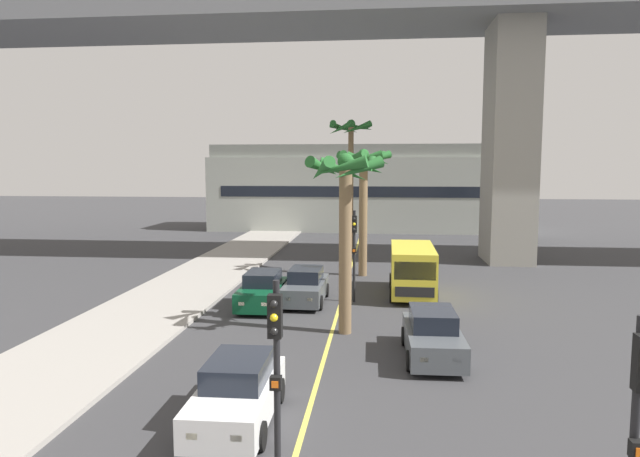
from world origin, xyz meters
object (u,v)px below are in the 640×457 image
object	(u,v)px
car_queue_front	(237,393)
car_queue_second	(433,336)
car_queue_third	(262,291)
palm_tree_far_median	(346,196)
traffic_light_median_far	(354,243)
palm_tree_mid_median	(363,177)
palm_tree_near_median	(351,148)
delivery_van	(412,269)
traffic_light_right_far_corner	(637,425)
traffic_light_median_near	(276,364)
car_queue_fourth	(306,287)

from	to	relation	value
car_queue_front	car_queue_second	xyz separation A→B (m)	(5.11, 5.24, 0.00)
car_queue_front	car_queue_third	distance (m)	11.39
car_queue_third	palm_tree_far_median	size ratio (longest dim) A/B	0.62
traffic_light_median_far	palm_tree_mid_median	distance (m)	7.03
car_queue_third	traffic_light_median_far	bearing A→B (deg)	18.15
car_queue_front	palm_tree_near_median	world-z (taller)	palm_tree_near_median
car_queue_front	palm_tree_far_median	size ratio (longest dim) A/B	0.62
car_queue_second	delivery_van	world-z (taller)	delivery_van
traffic_light_right_far_corner	traffic_light_median_far	distance (m)	18.36
traffic_light_right_far_corner	palm_tree_mid_median	size ratio (longest dim) A/B	0.59
car_queue_front	traffic_light_median_near	bearing A→B (deg)	-64.91
palm_tree_far_median	car_queue_third	bearing A→B (deg)	137.18
car_queue_second	delivery_van	distance (m)	9.01
palm_tree_near_median	delivery_van	bearing A→B (deg)	-74.25
palm_tree_far_median	car_queue_second	bearing A→B (deg)	-39.07
palm_tree_near_median	car_queue_fourth	bearing A→B (deg)	-94.68
car_queue_fourth	traffic_light_right_far_corner	xyz separation A→B (m)	(6.80, -17.48, 1.99)
palm_tree_near_median	palm_tree_mid_median	size ratio (longest dim) A/B	1.32
car_queue_second	car_queue_third	world-z (taller)	same
car_queue_front	traffic_light_right_far_corner	world-z (taller)	traffic_light_right_far_corner
car_queue_second	palm_tree_far_median	distance (m)	5.83
palm_tree_near_median	palm_tree_mid_median	bearing A→B (deg)	-82.08
palm_tree_far_median	delivery_van	bearing A→B (deg)	66.80
car_queue_third	palm_tree_far_median	distance (m)	6.87
traffic_light_median_far	car_queue_third	bearing A→B (deg)	-161.85
car_queue_fourth	traffic_light_median_near	bearing A→B (deg)	-84.33
car_queue_fourth	traffic_light_median_far	xyz separation A→B (m)	(2.19, 0.29, 1.99)
car_queue_front	car_queue_fourth	distance (m)	12.27
palm_tree_mid_median	palm_tree_near_median	bearing A→B (deg)	97.92
palm_tree_mid_median	car_queue_third	bearing A→B (deg)	-118.43
palm_tree_far_median	car_queue_front	bearing A→B (deg)	-105.56
car_queue_fourth	palm_tree_mid_median	world-z (taller)	palm_tree_mid_median
car_queue_third	traffic_light_median_near	bearing A→B (deg)	-77.16
car_queue_second	car_queue_fourth	size ratio (longest dim) A/B	1.00
car_queue_third	palm_tree_far_median	world-z (taller)	palm_tree_far_median
car_queue_second	palm_tree_near_median	world-z (taller)	palm_tree_near_median
traffic_light_median_near	traffic_light_median_far	size ratio (longest dim) A/B	1.00
delivery_van	traffic_light_right_far_corner	bearing A→B (deg)	-84.44
traffic_light_median_near	traffic_light_median_far	world-z (taller)	same
car_queue_fourth	delivery_van	world-z (taller)	delivery_van
traffic_light_right_far_corner	palm_tree_far_median	xyz separation A→B (m)	(-4.71, 12.87, 2.39)
traffic_light_median_near	palm_tree_mid_median	xyz separation A→B (m)	(0.83, 22.37, 2.87)
delivery_van	car_queue_front	bearing A→B (deg)	-109.18
car_queue_third	traffic_light_median_near	size ratio (longest dim) A/B	0.98
car_queue_third	palm_tree_mid_median	distance (m)	10.03
car_queue_second	traffic_light_median_near	xyz separation A→B (m)	(-3.52, -8.64, 1.99)
car_queue_third	traffic_light_median_near	xyz separation A→B (m)	(3.34, -14.66, 1.99)
car_queue_front	palm_tree_mid_median	world-z (taller)	palm_tree_mid_median
traffic_light_right_far_corner	car_queue_third	bearing A→B (deg)	117.55
car_queue_fourth	palm_tree_mid_median	bearing A→B (deg)	70.38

